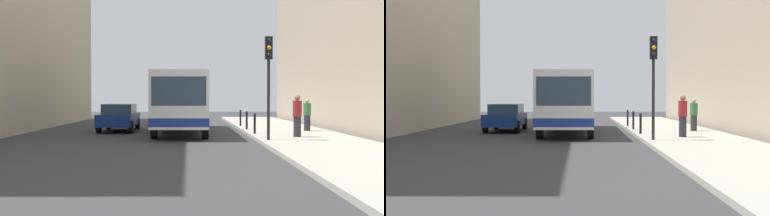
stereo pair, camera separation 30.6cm
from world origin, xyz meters
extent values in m
plane|color=#38383A|center=(0.00, 0.00, 0.00)|extent=(80.00, 80.00, 0.00)
cube|color=#ADA89E|center=(5.40, 0.00, 0.07)|extent=(4.40, 40.00, 0.15)
cube|color=white|center=(0.00, 3.94, 1.75)|extent=(2.56, 11.01, 2.50)
cube|color=navy|center=(0.00, 3.94, 0.80)|extent=(2.58, 11.03, 0.36)
cube|color=#2D3D4C|center=(-0.03, -1.54, 2.10)|extent=(2.26, 0.07, 1.20)
cube|color=#2D3D4C|center=(0.01, 4.44, 2.10)|extent=(2.57, 9.41, 1.00)
cylinder|color=black|center=(1.11, 0.03, 0.50)|extent=(0.29, 1.00, 1.00)
cylinder|color=black|center=(-1.15, 0.04, 0.50)|extent=(0.29, 1.00, 1.00)
cylinder|color=black|center=(1.16, 7.83, 0.50)|extent=(0.29, 1.00, 1.00)
cylinder|color=black|center=(-1.10, 7.84, 0.50)|extent=(0.29, 1.00, 1.00)
cube|color=navy|center=(-3.41, 4.89, 0.64)|extent=(1.84, 4.42, 0.64)
cube|color=#2D3D4C|center=(-3.41, 5.04, 1.22)|extent=(1.62, 2.48, 0.52)
cylinder|color=black|center=(-2.61, 3.38, 0.32)|extent=(0.23, 0.64, 0.64)
cylinder|color=black|center=(-4.25, 3.40, 0.32)|extent=(0.23, 0.64, 0.64)
cylinder|color=black|center=(-2.58, 6.38, 0.32)|extent=(0.23, 0.64, 0.64)
cylinder|color=black|center=(-4.22, 6.40, 0.32)|extent=(0.23, 0.64, 0.64)
cylinder|color=black|center=(3.55, -2.20, 1.75)|extent=(0.12, 0.12, 3.20)
cube|color=black|center=(3.55, -2.20, 3.80)|extent=(0.28, 0.24, 0.90)
sphere|color=black|center=(3.55, -2.33, 4.08)|extent=(0.16, 0.16, 0.16)
sphere|color=orange|center=(3.55, -2.33, 3.80)|extent=(0.16, 0.16, 0.16)
sphere|color=black|center=(3.55, -2.33, 3.52)|extent=(0.16, 0.16, 0.16)
cylinder|color=black|center=(3.45, 1.02, 0.62)|extent=(0.11, 0.11, 0.95)
cylinder|color=black|center=(3.45, 4.07, 0.62)|extent=(0.11, 0.11, 0.95)
cylinder|color=black|center=(3.45, 7.12, 0.62)|extent=(0.11, 0.11, 0.95)
cylinder|color=#26262D|center=(5.02, -0.77, 0.59)|extent=(0.32, 0.32, 0.88)
cylinder|color=maroon|center=(5.02, -0.77, 1.36)|extent=(0.38, 0.38, 0.68)
sphere|color=#8C6647|center=(5.02, -0.77, 1.82)|extent=(0.24, 0.24, 0.24)
cylinder|color=#26262D|center=(6.37, 2.94, 0.55)|extent=(0.32, 0.32, 0.79)
cylinder|color=#336B3F|center=(6.37, 2.94, 1.25)|extent=(0.38, 0.38, 0.61)
sphere|color=tan|center=(6.37, 2.94, 1.66)|extent=(0.22, 0.22, 0.22)
camera|label=1|loc=(0.38, -21.11, 1.84)|focal=44.69mm
camera|label=2|loc=(0.68, -21.11, 1.84)|focal=44.69mm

